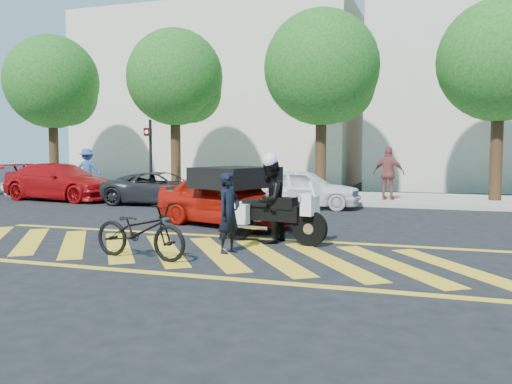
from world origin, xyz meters
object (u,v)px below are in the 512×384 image
(bicycle, at_px, (140,231))
(parked_mid_left, at_px, (163,188))
(officer_moto, at_px, (270,201))
(parked_left, at_px, (61,182))
(police_motorcycle, at_px, (271,215))
(red_convertible, at_px, (227,199))
(parked_mid_right, at_px, (303,188))
(officer_bike, at_px, (229,213))

(bicycle, relative_size, parked_mid_left, 0.46)
(officer_moto, height_order, parked_mid_left, officer_moto)
(parked_left, xyz_separation_m, parked_mid_left, (4.67, -0.34, -0.13))
(police_motorcycle, distance_m, parked_left, 12.69)
(red_convertible, xyz_separation_m, parked_mid_left, (-4.24, 4.30, -0.10))
(bicycle, height_order, red_convertible, red_convertible)
(parked_mid_left, relative_size, parked_mid_right, 1.09)
(parked_left, height_order, parked_mid_left, parked_left)
(officer_bike, relative_size, parked_mid_left, 0.36)
(officer_bike, xyz_separation_m, parked_left, (-10.33, 8.13, -0.04))
(officer_bike, distance_m, parked_left, 13.15)
(officer_bike, xyz_separation_m, police_motorcycle, (0.41, 1.38, -0.18))
(officer_bike, bearing_deg, bicycle, 145.35)
(red_convertible, bearing_deg, parked_mid_left, 64.57)
(red_convertible, height_order, parked_left, parked_left)
(parked_mid_right, bearing_deg, officer_moto, -174.07)
(parked_mid_left, distance_m, parked_mid_right, 5.09)
(parked_left, relative_size, parked_mid_left, 1.17)
(officer_moto, distance_m, parked_left, 12.68)
(officer_bike, height_order, red_convertible, officer_bike)
(officer_moto, xyz_separation_m, parked_mid_right, (-1.00, 7.02, -0.21))
(bicycle, height_order, parked_mid_right, parked_mid_right)
(officer_bike, xyz_separation_m, red_convertible, (-1.42, 3.49, -0.08))
(bicycle, bearing_deg, parked_mid_right, 3.45)
(parked_mid_left, bearing_deg, bicycle, -157.21)
(police_motorcycle, distance_m, parked_mid_left, 8.84)
(officer_moto, bearing_deg, police_motorcycle, 121.33)
(red_convertible, distance_m, parked_mid_right, 4.97)
(bicycle, xyz_separation_m, parked_left, (-9.01, 9.18, 0.21))
(bicycle, distance_m, parked_left, 12.87)
(officer_moto, bearing_deg, parked_mid_right, -162.11)
(bicycle, xyz_separation_m, red_convertible, (-0.10, 4.54, 0.18))
(officer_bike, bearing_deg, parked_left, 68.63)
(officer_bike, height_order, parked_mid_right, officer_bike)
(parked_left, bearing_deg, parked_mid_right, -81.30)
(officer_bike, bearing_deg, parked_mid_left, 52.83)
(police_motorcycle, xyz_separation_m, parked_mid_left, (-6.08, 6.42, 0.00))
(officer_bike, height_order, parked_left, officer_bike)
(officer_moto, xyz_separation_m, parked_mid_left, (-6.06, 6.43, -0.29))
(officer_bike, distance_m, parked_mid_left, 9.64)
(bicycle, xyz_separation_m, parked_mid_left, (-4.34, 8.85, 0.08))
(officer_moto, distance_m, parked_mid_right, 7.09)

